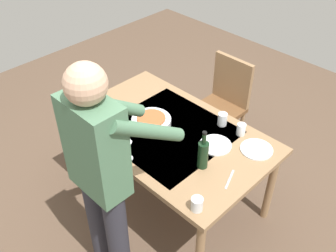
# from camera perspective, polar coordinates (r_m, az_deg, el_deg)

# --- Properties ---
(ground_plane) EXTENTS (6.00, 6.00, 0.00)m
(ground_plane) POSITION_cam_1_polar(r_m,az_deg,el_deg) (3.40, 0.00, -10.34)
(ground_plane) COLOR brown
(dining_table) EXTENTS (1.54, 0.97, 0.73)m
(dining_table) POSITION_cam_1_polar(r_m,az_deg,el_deg) (2.94, 0.00, -1.82)
(dining_table) COLOR #93704C
(dining_table) RESTS_ON ground_plane
(chair_near) EXTENTS (0.40, 0.40, 0.91)m
(chair_near) POSITION_cam_1_polar(r_m,az_deg,el_deg) (3.62, 8.25, 3.85)
(chair_near) COLOR brown
(chair_near) RESTS_ON ground_plane
(person_server) EXTENTS (0.42, 0.61, 1.69)m
(person_server) POSITION_cam_1_polar(r_m,az_deg,el_deg) (2.27, -9.67, -6.97)
(person_server) COLOR #2D2D38
(person_server) RESTS_ON ground_plane
(wine_bottle) EXTENTS (0.07, 0.07, 0.30)m
(wine_bottle) POSITION_cam_1_polar(r_m,az_deg,el_deg) (2.55, 5.18, -4.12)
(wine_bottle) COLOR black
(wine_bottle) RESTS_ON dining_table
(wine_glass_left) EXTENTS (0.07, 0.07, 0.15)m
(wine_glass_left) POSITION_cam_1_polar(r_m,az_deg,el_deg) (2.90, -7.77, 1.54)
(wine_glass_left) COLOR white
(wine_glass_left) RESTS_ON dining_table
(wine_glass_right) EXTENTS (0.07, 0.07, 0.15)m
(wine_glass_right) POSITION_cam_1_polar(r_m,az_deg,el_deg) (2.61, -5.99, -3.13)
(wine_glass_right) COLOR white
(wine_glass_right) RESTS_ON dining_table
(water_cup_near_left) EXTENTS (0.07, 0.07, 0.10)m
(water_cup_near_left) POSITION_cam_1_polar(r_m,az_deg,el_deg) (2.96, 8.02, 1.00)
(water_cup_near_left) COLOR silver
(water_cup_near_left) RESTS_ON dining_table
(water_cup_near_right) EXTENTS (0.07, 0.07, 0.09)m
(water_cup_near_right) POSITION_cam_1_polar(r_m,az_deg,el_deg) (2.34, 4.28, -11.38)
(water_cup_near_right) COLOR silver
(water_cup_near_right) RESTS_ON dining_table
(water_cup_far_left) EXTENTS (0.07, 0.07, 0.09)m
(water_cup_far_left) POSITION_cam_1_polar(r_m,az_deg,el_deg) (2.89, 10.72, -0.49)
(water_cup_far_left) COLOR silver
(water_cup_far_left) RESTS_ON dining_table
(water_cup_far_right) EXTENTS (0.08, 0.08, 0.10)m
(water_cup_far_right) POSITION_cam_1_polar(r_m,az_deg,el_deg) (3.15, -11.95, 3.06)
(water_cup_far_right) COLOR silver
(water_cup_far_right) RESTS_ON dining_table
(serving_bowl_pasta) EXTENTS (0.30, 0.30, 0.07)m
(serving_bowl_pasta) POSITION_cam_1_polar(r_m,az_deg,el_deg) (2.94, -2.47, 0.74)
(serving_bowl_pasta) COLOR silver
(serving_bowl_pasta) RESTS_ON dining_table
(dinner_plate_near) EXTENTS (0.23, 0.23, 0.01)m
(dinner_plate_near) POSITION_cam_1_polar(r_m,az_deg,el_deg) (2.80, 12.90, -3.37)
(dinner_plate_near) COLOR silver
(dinner_plate_near) RESTS_ON dining_table
(dinner_plate_far) EXTENTS (0.23, 0.23, 0.01)m
(dinner_plate_far) POSITION_cam_1_polar(r_m,az_deg,el_deg) (2.79, 7.01, -2.79)
(dinner_plate_far) COLOR silver
(dinner_plate_far) RESTS_ON dining_table
(table_fork) EXTENTS (0.08, 0.17, 0.00)m
(table_fork) POSITION_cam_1_polar(r_m,az_deg,el_deg) (2.56, 9.05, -7.76)
(table_fork) COLOR silver
(table_fork) RESTS_ON dining_table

